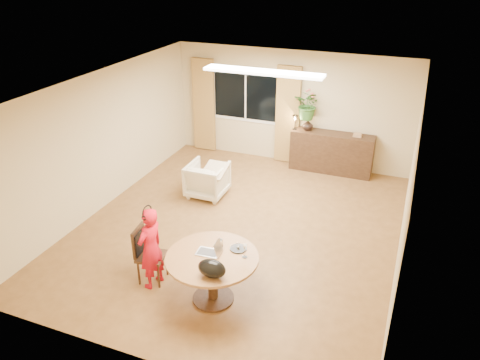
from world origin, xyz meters
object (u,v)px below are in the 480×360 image
Objects in this scene: dining_table at (212,266)px; dining_chair at (152,255)px; child at (151,248)px; armchair at (207,180)px; sideboard at (331,153)px.

dining_chair is at bearing 175.93° from dining_table.
dining_table is 0.97m from child.
child is at bearing -64.15° from dining_chair.
dining_chair is at bearing -136.22° from child.
dining_chair is 2.83m from armchair.
sideboard is (1.64, 4.96, -0.19)m from child.
dining_table is at bearing 102.05° from child.
sideboard is (1.70, 4.86, 0.01)m from dining_chair.
child is 2.94m from armchair.
armchair is at bearing 90.87° from dining_chair.
armchair is (-1.42, 2.87, -0.23)m from dining_table.
dining_chair is at bearing 97.64° from armchair.
dining_table is at bearing -11.22° from dining_chair.
armchair is at bearing -135.45° from sideboard.
sideboard is at bearing -135.82° from armchair.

